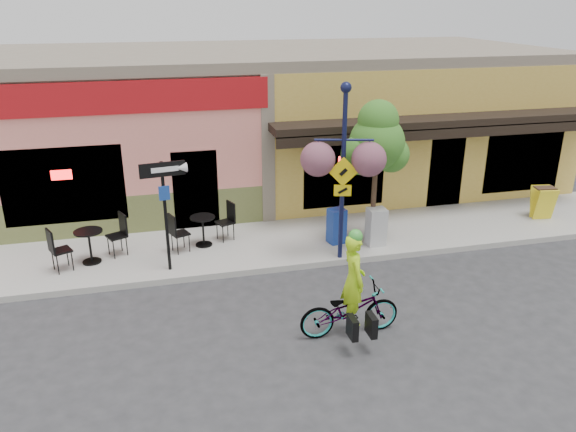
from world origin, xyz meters
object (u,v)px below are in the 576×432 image
at_px(newspaper_box_blue, 337,226).
at_px(bicycle, 350,310).
at_px(one_way_sign, 166,217).
at_px(newspaper_box_grey, 376,227).
at_px(street_tree, 375,173).
at_px(building, 272,117).
at_px(lamp_post, 343,174).
at_px(cyclist_rider, 353,292).

bearing_deg(newspaper_box_blue, bicycle, -116.14).
height_order(one_way_sign, newspaper_box_grey, one_way_sign).
bearing_deg(street_tree, one_way_sign, -175.61).
bearing_deg(building, lamp_post, -88.57).
bearing_deg(cyclist_rider, street_tree, -26.97).
distance_m(lamp_post, street_tree, 1.34).
bearing_deg(street_tree, newspaper_box_grey, -83.19).
distance_m(building, newspaper_box_grey, 6.67).
distance_m(bicycle, one_way_sign, 4.70).
distance_m(bicycle, street_tree, 4.43).
height_order(building, cyclist_rider, building).
height_order(bicycle, street_tree, street_tree).
height_order(one_way_sign, newspaper_box_blue, one_way_sign).
bearing_deg(building, cyclist_rider, -93.56).
relative_size(cyclist_rider, lamp_post, 0.43).
relative_size(building, street_tree, 4.93).
relative_size(bicycle, lamp_post, 0.46).
relative_size(lamp_post, one_way_sign, 1.62).
xyz_separation_m(lamp_post, newspaper_box_blue, (0.19, 0.87, -1.65)).
bearing_deg(street_tree, bicycle, -117.59).
bearing_deg(building, newspaper_box_grey, -78.44).
distance_m(one_way_sign, newspaper_box_blue, 4.35).
distance_m(building, newspaper_box_blue, 6.22).
distance_m(lamp_post, newspaper_box_grey, 2.04).
distance_m(cyclist_rider, one_way_sign, 4.67).
distance_m(cyclist_rider, street_tree, 4.30).
xyz_separation_m(cyclist_rider, one_way_sign, (-3.26, 3.31, 0.54)).
height_order(cyclist_rider, lamp_post, lamp_post).
relative_size(building, newspaper_box_blue, 20.04).
height_order(bicycle, one_way_sign, one_way_sign).
relative_size(building, newspaper_box_grey, 18.90).
xyz_separation_m(cyclist_rider, newspaper_box_grey, (1.91, 3.50, -0.27)).
xyz_separation_m(bicycle, lamp_post, (0.83, 2.99, 1.74)).
xyz_separation_m(newspaper_box_blue, newspaper_box_grey, (0.93, -0.36, 0.03)).
bearing_deg(newspaper_box_grey, one_way_sign, -178.97).
relative_size(one_way_sign, street_tree, 0.70).
xyz_separation_m(bicycle, one_way_sign, (-3.21, 3.31, 0.93)).
distance_m(bicycle, newspaper_box_grey, 4.01).
height_order(bicycle, newspaper_box_blue, newspaper_box_blue).
height_order(building, lamp_post, building).
distance_m(newspaper_box_blue, street_tree, 1.67).
height_order(cyclist_rider, newspaper_box_grey, cyclist_rider).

